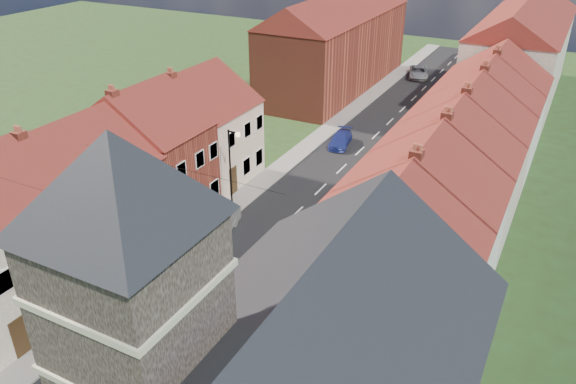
% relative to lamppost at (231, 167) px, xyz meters
% --- Properties ---
extents(road, '(7.00, 90.00, 0.02)m').
position_rel_lamppost_xyz_m(road, '(3.81, 10.00, -3.53)').
color(road, black).
rests_on(road, ground).
extents(pavement_left, '(1.80, 90.00, 0.12)m').
position_rel_lamppost_xyz_m(pavement_left, '(-0.59, 10.00, -3.48)').
color(pavement_left, gray).
rests_on(pavement_left, ground).
extents(pavement_right, '(1.80, 90.00, 0.12)m').
position_rel_lamppost_xyz_m(pavement_right, '(8.21, 10.00, -3.48)').
color(pavement_right, gray).
rests_on(pavement_right, ground).
extents(cottage_r_tudor, '(8.30, 5.20, 9.00)m').
position_rel_lamppost_xyz_m(cottage_r_tudor, '(13.08, -7.30, 0.93)').
color(cottage_r_tudor, white).
rests_on(cottage_r_tudor, ground).
extents(cottage_r_white_near, '(8.30, 6.00, 9.00)m').
position_rel_lamppost_xyz_m(cottage_r_white_near, '(13.11, -1.90, 0.94)').
color(cottage_r_white_near, white).
rests_on(cottage_r_white_near, ground).
extents(cottage_r_cream_mid, '(8.30, 5.20, 9.00)m').
position_rel_lamppost_xyz_m(cottage_r_cream_mid, '(13.11, 3.50, 0.94)').
color(cottage_r_cream_mid, white).
rests_on(cottage_r_cream_mid, ground).
extents(cottage_r_pink, '(8.30, 6.00, 9.00)m').
position_rel_lamppost_xyz_m(cottage_r_pink, '(13.11, 8.90, 0.94)').
color(cottage_r_pink, '#FFE1C9').
rests_on(cottage_r_pink, ground).
extents(cottage_r_white_far, '(8.30, 5.20, 9.00)m').
position_rel_lamppost_xyz_m(cottage_r_white_far, '(13.11, 14.30, 0.94)').
color(cottage_r_white_far, white).
rests_on(cottage_r_white_far, ground).
extents(cottage_r_cream_far, '(8.30, 6.00, 9.00)m').
position_rel_lamppost_xyz_m(cottage_r_cream_far, '(13.11, 19.70, 0.94)').
color(cottage_r_cream_far, white).
rests_on(cottage_r_cream_far, ground).
extents(cottage_l_white, '(8.30, 6.90, 8.80)m').
position_rel_lamppost_xyz_m(cottage_l_white, '(-5.49, -8.05, 0.83)').
color(cottage_l_white, '#953D2B').
rests_on(cottage_l_white, ground).
extents(cottage_l_brick_mid, '(8.30, 5.70, 9.10)m').
position_rel_lamppost_xyz_m(cottage_l_brick_mid, '(-5.49, -1.95, 0.99)').
color(cottage_l_brick_mid, '#953D2B').
rests_on(cottage_l_brick_mid, ground).
extents(cottage_l_pink, '(8.30, 6.30, 8.80)m').
position_rel_lamppost_xyz_m(cottage_l_pink, '(-5.49, 3.85, 0.83)').
color(cottage_l_pink, '#FFE1C9').
rests_on(cottage_l_pink, ground).
extents(block_right_far, '(8.30, 24.20, 10.50)m').
position_rel_lamppost_xyz_m(block_right_far, '(13.11, 35.00, 1.76)').
color(block_right_far, white).
rests_on(block_right_far, ground).
extents(block_left_far, '(8.30, 24.20, 10.50)m').
position_rel_lamppost_xyz_m(block_left_far, '(-5.49, 30.00, 1.76)').
color(block_left_far, '#953D2B').
rests_on(block_left_far, ground).
extents(lamppost, '(0.88, 0.15, 6.00)m').
position_rel_lamppost_xyz_m(lamppost, '(0.00, 0.00, 0.00)').
color(lamppost, black).
rests_on(lamppost, pavement_left).
extents(car_mid, '(2.30, 4.70, 1.48)m').
position_rel_lamppost_xyz_m(car_mid, '(0.61, -2.94, -2.80)').
color(car_mid, '#95989C').
rests_on(car_mid, ground).
extents(car_far, '(2.21, 4.05, 1.11)m').
position_rel_lamppost_xyz_m(car_far, '(1.83, 14.39, -2.98)').
color(car_far, navy).
rests_on(car_far, ground).
extents(car_distant, '(3.37, 5.11, 1.30)m').
position_rel_lamppost_xyz_m(car_distant, '(1.99, 37.89, -2.89)').
color(car_distant, '#9A9CA1').
rests_on(car_distant, ground).
extents(pedestrian_right, '(0.94, 0.84, 1.61)m').
position_rel_lamppost_xyz_m(pedestrian_right, '(7.59, -8.22, -2.61)').
color(pedestrian_right, black).
rests_on(pedestrian_right, pavement_right).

